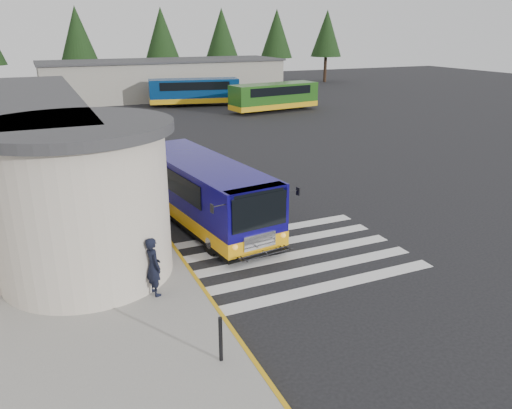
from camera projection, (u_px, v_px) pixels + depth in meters
name	position (u px, v px, depth m)	size (l,w,h in m)	color
ground	(291.00, 245.00, 18.24)	(140.00, 140.00, 0.00)	black
sidewalk	(22.00, 243.00, 18.19)	(10.00, 34.00, 0.15)	gray
curb_strip	(156.00, 223.00, 20.10)	(0.12, 34.00, 0.16)	gold
crosswalk	(290.00, 256.00, 17.35)	(8.00, 5.35, 0.01)	silver
depot_building	(164.00, 79.00, 55.98)	(26.40, 8.40, 4.20)	gray
tree_line	(148.00, 34.00, 61.42)	(58.40, 4.40, 10.00)	black
transit_bus	(203.00, 194.00, 19.85)	(3.97, 9.43, 2.60)	#0F0864
pedestrian_a	(153.00, 266.00, 14.32)	(0.65, 0.42, 1.77)	black
pedestrian_b	(160.00, 249.00, 15.73)	(0.75, 0.58, 1.54)	black
bollard	(221.00, 339.00, 11.50)	(0.09, 0.09, 1.15)	black
far_bus_a	(194.00, 91.00, 50.54)	(9.25, 4.17, 2.31)	navy
far_bus_b	(274.00, 96.00, 47.06)	(8.93, 3.66, 2.24)	#1F5115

